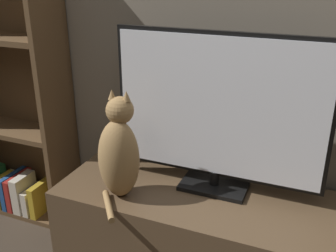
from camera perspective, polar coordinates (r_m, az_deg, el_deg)
name	(u,v)px	position (r m, az deg, el deg)	size (l,w,h in m)	color
wall_back	(235,5)	(1.87, 9.75, 16.95)	(4.80, 0.05, 2.60)	#756B5B
tv_stand	(206,238)	(1.99, 5.47, -15.89)	(1.42, 0.54, 0.48)	brown
tv	(218,112)	(1.75, 7.25, 1.96)	(0.97, 0.19, 0.74)	black
cat	(119,153)	(1.77, -7.07, -3.89)	(0.20, 0.32, 0.50)	#997547
bookshelf	(17,101)	(2.48, -21.12, 3.44)	(0.66, 0.28, 1.65)	brown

